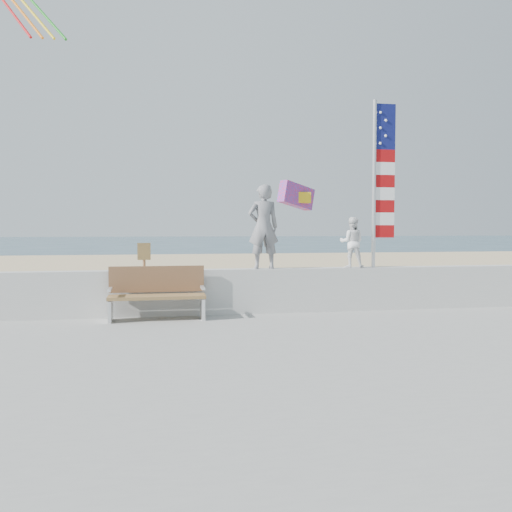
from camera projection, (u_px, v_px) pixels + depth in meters
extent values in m
plane|color=#2B4656|center=(263.00, 342.00, 9.05)|extent=(220.00, 220.00, 0.00)
cube|color=#CDB588|center=(211.00, 284.00, 17.89)|extent=(90.00, 40.00, 0.08)
cube|color=#9B9B96|center=(345.00, 416.00, 5.12)|extent=(50.00, 12.40, 0.10)
cube|color=beige|center=(245.00, 291.00, 10.98)|extent=(30.00, 0.35, 0.90)
imported|color=slate|center=(263.00, 227.00, 10.99)|extent=(0.63, 0.42, 1.71)
imported|color=white|center=(352.00, 242.00, 11.34)|extent=(0.61, 0.54, 1.06)
cube|color=olive|center=(157.00, 297.00, 10.13)|extent=(1.80, 0.50, 0.06)
cube|color=brown|center=(157.00, 279.00, 10.38)|extent=(1.80, 0.05, 0.50)
cube|color=silver|center=(110.00, 311.00, 9.99)|extent=(0.06, 0.50, 0.40)
cube|color=silver|center=(110.00, 290.00, 9.92)|extent=(0.06, 0.45, 0.05)
cube|color=silver|center=(203.00, 308.00, 10.30)|extent=(0.06, 0.50, 0.40)
cube|color=silver|center=(203.00, 288.00, 10.23)|extent=(0.06, 0.45, 0.05)
cylinder|color=silver|center=(374.00, 184.00, 11.36)|extent=(0.08, 0.08, 3.50)
cube|color=#0F1451|center=(386.00, 127.00, 11.34)|extent=(0.44, 0.02, 0.95)
cube|color=#9E0A0C|center=(384.00, 231.00, 11.46)|extent=(0.44, 0.02, 0.26)
cube|color=white|center=(384.00, 219.00, 11.44)|extent=(0.44, 0.02, 0.26)
cube|color=#9E0A0C|center=(385.00, 206.00, 11.43)|extent=(0.44, 0.02, 0.26)
cube|color=white|center=(385.00, 194.00, 11.42)|extent=(0.44, 0.02, 0.26)
cube|color=#9E0A0C|center=(385.00, 181.00, 11.40)|extent=(0.44, 0.02, 0.26)
cube|color=white|center=(385.00, 169.00, 11.39)|extent=(0.44, 0.02, 0.26)
cube|color=#9E0A0C|center=(385.00, 156.00, 11.37)|extent=(0.44, 0.02, 0.26)
sphere|color=white|center=(380.00, 143.00, 11.32)|extent=(0.06, 0.06, 0.06)
sphere|color=white|center=(386.00, 136.00, 11.34)|extent=(0.06, 0.06, 0.06)
sphere|color=white|center=(380.00, 128.00, 11.31)|extent=(0.06, 0.06, 0.06)
sphere|color=white|center=(386.00, 120.00, 11.32)|extent=(0.06, 0.06, 0.06)
sphere|color=white|center=(381.00, 112.00, 11.29)|extent=(0.06, 0.06, 0.06)
cube|color=#F71B34|center=(296.00, 196.00, 12.95)|extent=(1.01, 0.71, 0.70)
cube|color=yellow|center=(302.00, 198.00, 12.98)|extent=(0.36, 0.27, 0.26)
cylinder|color=brown|center=(144.00, 278.00, 13.38)|extent=(0.07, 0.07, 1.20)
cube|color=olive|center=(144.00, 251.00, 13.32)|extent=(0.32, 0.03, 0.42)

